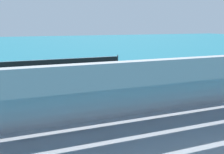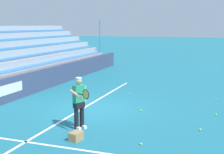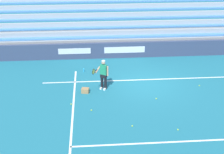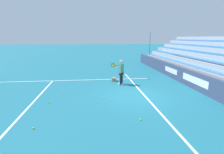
% 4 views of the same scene
% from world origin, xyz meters
% --- Properties ---
extents(ground_plane, '(160.00, 160.00, 0.00)m').
position_xyz_m(ground_plane, '(0.00, 0.00, 0.00)').
color(ground_plane, '#1E6B7F').
extents(court_baseline_white, '(12.00, 0.10, 0.01)m').
position_xyz_m(court_baseline_white, '(0.00, -0.50, 0.00)').
color(court_baseline_white, white).
rests_on(court_baseline_white, ground).
extents(court_sideline_white, '(0.10, 12.00, 0.01)m').
position_xyz_m(court_sideline_white, '(4.11, 4.00, 0.00)').
color(court_sideline_white, white).
rests_on(court_sideline_white, ground).
extents(court_service_line_white, '(8.22, 0.10, 0.01)m').
position_xyz_m(court_service_line_white, '(0.00, 5.50, 0.00)').
color(court_service_line_white, white).
rests_on(court_service_line_white, ground).
extents(back_wall_sponsor_board, '(27.01, 0.25, 1.10)m').
position_xyz_m(back_wall_sponsor_board, '(0.01, -4.11, 0.55)').
color(back_wall_sponsor_board, '#384260').
rests_on(back_wall_sponsor_board, ground).
extents(bleacher_stand, '(25.66, 4.00, 3.85)m').
position_xyz_m(bleacher_stand, '(0.00, -6.73, 0.79)').
color(bleacher_stand, '#9EA3A8').
rests_on(bleacher_stand, ground).
extents(tennis_player, '(0.91, 0.88, 1.71)m').
position_xyz_m(tennis_player, '(2.48, 0.47, 0.89)').
color(tennis_player, black).
rests_on(tennis_player, ground).
extents(ball_box_cardboard, '(0.45, 0.38, 0.26)m').
position_xyz_m(ball_box_cardboard, '(3.50, 0.84, 0.13)').
color(ball_box_cardboard, '#A87F51').
rests_on(ball_box_cardboard, ground).
extents(tennis_ball_near_player, '(0.07, 0.07, 0.07)m').
position_xyz_m(tennis_ball_near_player, '(-0.25, 1.85, 0.03)').
color(tennis_ball_near_player, '#CCE533').
rests_on(tennis_ball_near_player, ground).
extents(tennis_ball_midcourt, '(0.07, 0.07, 0.07)m').
position_xyz_m(tennis_ball_midcourt, '(3.20, 2.75, 0.03)').
color(tennis_ball_midcourt, '#CCE533').
rests_on(tennis_ball_midcourt, ground).
extents(tennis_ball_by_box, '(0.07, 0.07, 0.07)m').
position_xyz_m(tennis_ball_by_box, '(-0.66, 4.68, 0.03)').
color(tennis_ball_by_box, '#CCE533').
rests_on(tennis_ball_by_box, ground).
extents(tennis_ball_stray_back, '(0.07, 0.07, 0.07)m').
position_xyz_m(tennis_ball_stray_back, '(4.22, 2.08, 0.03)').
color(tennis_ball_stray_back, '#CCE533').
rests_on(tennis_ball_stray_back, ground).
extents(tennis_ball_toward_net, '(0.07, 0.07, 0.07)m').
position_xyz_m(tennis_ball_toward_net, '(1.35, 4.25, 0.03)').
color(tennis_ball_toward_net, '#CCE533').
rests_on(tennis_ball_toward_net, ground).
extents(tennis_ball_far_right, '(0.07, 0.07, 0.07)m').
position_xyz_m(tennis_ball_far_right, '(-3.02, 0.55, 0.03)').
color(tennis_ball_far_right, '#CCE533').
rests_on(tennis_ball_far_right, ground).
extents(water_bottle, '(0.07, 0.07, 0.22)m').
position_xyz_m(water_bottle, '(3.60, -1.92, 0.11)').
color(water_bottle, '#33B2E5').
rests_on(water_bottle, ground).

